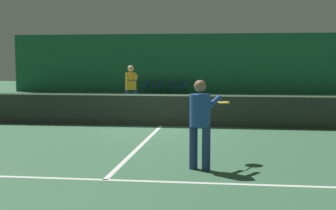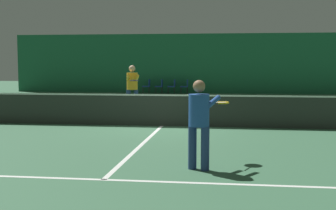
{
  "view_description": "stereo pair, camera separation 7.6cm",
  "coord_description": "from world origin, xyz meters",
  "px_view_note": "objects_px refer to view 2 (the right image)",
  "views": [
    {
      "loc": [
        1.96,
        -13.64,
        1.91
      ],
      "look_at": [
        0.59,
        -2.98,
        0.91
      ],
      "focal_mm": 50.0,
      "sensor_mm": 36.0,
      "label": 1
    },
    {
      "loc": [
        2.04,
        -13.63,
        1.91
      ],
      "look_at": [
        0.59,
        -2.98,
        0.91
      ],
      "focal_mm": 50.0,
      "sensor_mm": 36.0,
      "label": 2
    }
  ],
  "objects_px": {
    "tennis_net": "(162,109)",
    "player_far": "(132,85)",
    "courtside_chair_2": "(173,85)",
    "courtside_chair_1": "(160,85)",
    "player_near": "(200,118)",
    "courtside_chair_0": "(147,85)",
    "courtside_chair_3": "(185,85)"
  },
  "relations": [
    {
      "from": "tennis_net",
      "to": "courtside_chair_3",
      "type": "bearing_deg",
      "value": 92.78
    },
    {
      "from": "player_near",
      "to": "courtside_chair_3",
      "type": "height_order",
      "value": "player_near"
    },
    {
      "from": "tennis_net",
      "to": "courtside_chair_2",
      "type": "bearing_deg",
      "value": 95.86
    },
    {
      "from": "courtside_chair_1",
      "to": "player_far",
      "type": "bearing_deg",
      "value": 3.25
    },
    {
      "from": "tennis_net",
      "to": "courtside_chair_1",
      "type": "bearing_deg",
      "value": 98.9
    },
    {
      "from": "courtside_chair_2",
      "to": "courtside_chair_1",
      "type": "bearing_deg",
      "value": -90.0
    },
    {
      "from": "courtside_chair_2",
      "to": "tennis_net",
      "type": "bearing_deg",
      "value": 5.86
    },
    {
      "from": "courtside_chair_3",
      "to": "courtside_chair_0",
      "type": "bearing_deg",
      "value": -90.0
    },
    {
      "from": "tennis_net",
      "to": "player_far",
      "type": "distance_m",
      "value": 3.82
    },
    {
      "from": "courtside_chair_2",
      "to": "courtside_chair_3",
      "type": "height_order",
      "value": "same"
    },
    {
      "from": "courtside_chair_3",
      "to": "tennis_net",
      "type": "bearing_deg",
      "value": 2.78
    },
    {
      "from": "courtside_chair_3",
      "to": "courtside_chair_2",
      "type": "bearing_deg",
      "value": -90.0
    },
    {
      "from": "tennis_net",
      "to": "courtside_chair_2",
      "type": "height_order",
      "value": "tennis_net"
    },
    {
      "from": "player_near",
      "to": "courtside_chair_3",
      "type": "distance_m",
      "value": 19.83
    },
    {
      "from": "tennis_net",
      "to": "courtside_chair_0",
      "type": "bearing_deg",
      "value": 101.9
    },
    {
      "from": "player_near",
      "to": "courtside_chair_2",
      "type": "xyz_separation_m",
      "value": [
        -2.96,
        19.7,
        -0.44
      ]
    },
    {
      "from": "courtside_chair_2",
      "to": "courtside_chair_3",
      "type": "relative_size",
      "value": 1.0
    },
    {
      "from": "tennis_net",
      "to": "player_far",
      "type": "bearing_deg",
      "value": 115.34
    },
    {
      "from": "player_far",
      "to": "tennis_net",
      "type": "bearing_deg",
      "value": 9.23
    },
    {
      "from": "player_near",
      "to": "courtside_chair_2",
      "type": "distance_m",
      "value": 19.93
    },
    {
      "from": "player_near",
      "to": "player_far",
      "type": "height_order",
      "value": "player_far"
    },
    {
      "from": "tennis_net",
      "to": "courtside_chair_0",
      "type": "relative_size",
      "value": 14.29
    },
    {
      "from": "player_far",
      "to": "courtside_chair_0",
      "type": "distance_m",
      "value": 10.94
    },
    {
      "from": "player_far",
      "to": "courtside_chair_0",
      "type": "xyz_separation_m",
      "value": [
        -1.39,
        10.84,
        -0.55
      ]
    },
    {
      "from": "tennis_net",
      "to": "player_near",
      "type": "distance_m",
      "value": 5.66
    },
    {
      "from": "courtside_chair_3",
      "to": "courtside_chair_1",
      "type": "bearing_deg",
      "value": -90.0
    },
    {
      "from": "tennis_net",
      "to": "courtside_chair_1",
      "type": "height_order",
      "value": "tennis_net"
    },
    {
      "from": "courtside_chair_2",
      "to": "courtside_chair_3",
      "type": "xyz_separation_m",
      "value": [
        0.77,
        0.0,
        0.0
      ]
    },
    {
      "from": "courtside_chair_0",
      "to": "courtside_chair_3",
      "type": "relative_size",
      "value": 1.0
    },
    {
      "from": "courtside_chair_1",
      "to": "courtside_chair_2",
      "type": "bearing_deg",
      "value": 90.0
    },
    {
      "from": "tennis_net",
      "to": "player_near",
      "type": "xyz_separation_m",
      "value": [
        1.5,
        -5.44,
        0.42
      ]
    },
    {
      "from": "player_near",
      "to": "player_far",
      "type": "bearing_deg",
      "value": 41.12
    }
  ]
}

